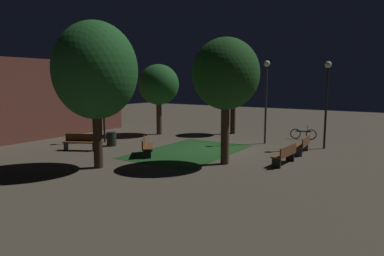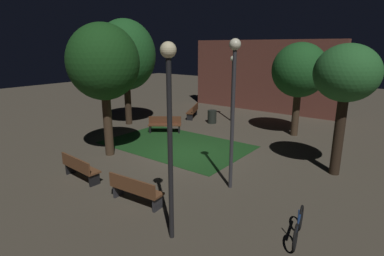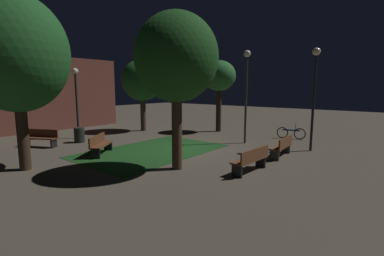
{
  "view_description": "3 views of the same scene",
  "coord_description": "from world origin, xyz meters",
  "px_view_note": "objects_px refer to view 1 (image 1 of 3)",
  "views": [
    {
      "loc": [
        -16.55,
        -9.27,
        3.71
      ],
      "look_at": [
        -0.69,
        0.93,
        1.18
      ],
      "focal_mm": 32.81,
      "sensor_mm": 36.0,
      "label": 1
    },
    {
      "loc": [
        7.95,
        -10.19,
        4.67
      ],
      "look_at": [
        -0.6,
        1.05,
        0.88
      ],
      "focal_mm": 28.76,
      "sensor_mm": 36.0,
      "label": 2
    },
    {
      "loc": [
        -10.24,
        -8.86,
        2.98
      ],
      "look_at": [
        0.24,
        -0.45,
        1.03
      ],
      "focal_mm": 26.23,
      "sensor_mm": 36.0,
      "label": 3
    }
  ],
  "objects_px": {
    "lamp_post_plaza_east": "(327,90)",
    "trash_bin": "(111,139)",
    "tree_back_right": "(226,75)",
    "tree_right_canopy": "(233,82)",
    "bench_path_side": "(146,146)",
    "bicycle": "(303,134)",
    "bench_front_left": "(303,144)",
    "bench_back_row": "(285,154)",
    "bench_lawn_edge": "(81,141)",
    "tree_left_canopy": "(95,71)",
    "lamp_post_path_center": "(266,88)",
    "tree_back_left": "(159,85)",
    "lamp_post_near_wall": "(103,96)"
  },
  "relations": [
    {
      "from": "tree_back_right",
      "to": "bench_lawn_edge",
      "type": "bearing_deg",
      "value": 99.93
    },
    {
      "from": "lamp_post_near_wall",
      "to": "trash_bin",
      "type": "relative_size",
      "value": 5.05
    },
    {
      "from": "lamp_post_path_center",
      "to": "lamp_post_plaza_east",
      "type": "bearing_deg",
      "value": -85.46
    },
    {
      "from": "tree_back_left",
      "to": "lamp_post_plaza_east",
      "type": "relative_size",
      "value": 1.02
    },
    {
      "from": "bench_front_left",
      "to": "lamp_post_plaza_east",
      "type": "xyz_separation_m",
      "value": [
        2.0,
        -0.61,
        2.73
      ]
    },
    {
      "from": "tree_right_canopy",
      "to": "lamp_post_path_center",
      "type": "bearing_deg",
      "value": -126.83
    },
    {
      "from": "tree_back_right",
      "to": "tree_back_left",
      "type": "xyz_separation_m",
      "value": [
        5.43,
        7.98,
        -0.56
      ]
    },
    {
      "from": "tree_back_left",
      "to": "lamp_post_near_wall",
      "type": "height_order",
      "value": "tree_back_left"
    },
    {
      "from": "bench_lawn_edge",
      "to": "lamp_post_plaza_east",
      "type": "relative_size",
      "value": 0.38
    },
    {
      "from": "tree_back_right",
      "to": "tree_left_canopy",
      "type": "height_order",
      "value": "tree_left_canopy"
    },
    {
      "from": "tree_back_right",
      "to": "lamp_post_near_wall",
      "type": "bearing_deg",
      "value": 83.06
    },
    {
      "from": "bench_front_left",
      "to": "bench_back_row",
      "type": "bearing_deg",
      "value": -180.0
    },
    {
      "from": "tree_right_canopy",
      "to": "bicycle",
      "type": "relative_size",
      "value": 2.96
    },
    {
      "from": "bench_lawn_edge",
      "to": "bicycle",
      "type": "bearing_deg",
      "value": -41.98
    },
    {
      "from": "bench_back_row",
      "to": "bench_lawn_edge",
      "type": "height_order",
      "value": "same"
    },
    {
      "from": "tree_back_left",
      "to": "bicycle",
      "type": "height_order",
      "value": "tree_back_left"
    },
    {
      "from": "bench_path_side",
      "to": "tree_back_right",
      "type": "relative_size",
      "value": 0.31
    },
    {
      "from": "bench_back_row",
      "to": "trash_bin",
      "type": "height_order",
      "value": "bench_back_row"
    },
    {
      "from": "bicycle",
      "to": "lamp_post_path_center",
      "type": "bearing_deg",
      "value": 151.89
    },
    {
      "from": "tree_back_right",
      "to": "bicycle",
      "type": "height_order",
      "value": "tree_back_right"
    },
    {
      "from": "trash_bin",
      "to": "bench_lawn_edge",
      "type": "bearing_deg",
      "value": 165.65
    },
    {
      "from": "tree_back_right",
      "to": "lamp_post_path_center",
      "type": "distance_m",
      "value": 5.97
    },
    {
      "from": "bench_back_row",
      "to": "tree_back_left",
      "type": "xyz_separation_m",
      "value": [
        4.12,
        10.33,
        2.95
      ]
    },
    {
      "from": "bench_path_side",
      "to": "lamp_post_near_wall",
      "type": "distance_m",
      "value": 5.39
    },
    {
      "from": "bench_path_side",
      "to": "tree_left_canopy",
      "type": "relative_size",
      "value": 0.28
    },
    {
      "from": "trash_bin",
      "to": "bicycle",
      "type": "height_order",
      "value": "bicycle"
    },
    {
      "from": "lamp_post_path_center",
      "to": "bicycle",
      "type": "xyz_separation_m",
      "value": [
        2.81,
        -1.5,
        -2.95
      ]
    },
    {
      "from": "bench_lawn_edge",
      "to": "bench_back_row",
      "type": "bearing_deg",
      "value": -75.32
    },
    {
      "from": "bench_lawn_edge",
      "to": "bench_front_left",
      "type": "bearing_deg",
      "value": -61.61
    },
    {
      "from": "bench_back_row",
      "to": "bench_front_left",
      "type": "relative_size",
      "value": 1.0
    },
    {
      "from": "tree_back_left",
      "to": "tree_left_canopy",
      "type": "bearing_deg",
      "value": -157.49
    },
    {
      "from": "bench_front_left",
      "to": "tree_back_right",
      "type": "bearing_deg",
      "value": 150.76
    },
    {
      "from": "trash_bin",
      "to": "bench_back_row",
      "type": "bearing_deg",
      "value": -84.83
    },
    {
      "from": "tree_back_left",
      "to": "lamp_post_plaza_east",
      "type": "height_order",
      "value": "tree_back_left"
    },
    {
      "from": "bench_front_left",
      "to": "trash_bin",
      "type": "distance_m",
      "value": 10.57
    },
    {
      "from": "bench_back_row",
      "to": "lamp_post_near_wall",
      "type": "height_order",
      "value": "lamp_post_near_wall"
    },
    {
      "from": "tree_right_canopy",
      "to": "lamp_post_plaza_east",
      "type": "bearing_deg",
      "value": -108.63
    },
    {
      "from": "bench_back_row",
      "to": "tree_back_left",
      "type": "height_order",
      "value": "tree_back_left"
    },
    {
      "from": "bench_front_left",
      "to": "lamp_post_path_center",
      "type": "xyz_separation_m",
      "value": [
        1.73,
        2.73,
        2.81
      ]
    },
    {
      "from": "bench_path_side",
      "to": "bicycle",
      "type": "bearing_deg",
      "value": -29.85
    },
    {
      "from": "bicycle",
      "to": "tree_back_right",
      "type": "bearing_deg",
      "value": 172.69
    },
    {
      "from": "tree_left_canopy",
      "to": "lamp_post_path_center",
      "type": "height_order",
      "value": "tree_left_canopy"
    },
    {
      "from": "lamp_post_path_center",
      "to": "bench_front_left",
      "type": "bearing_deg",
      "value": -122.46
    },
    {
      "from": "bench_back_row",
      "to": "bench_front_left",
      "type": "distance_m",
      "value": 2.88
    },
    {
      "from": "bench_back_row",
      "to": "tree_right_canopy",
      "type": "distance_m",
      "value": 9.92
    },
    {
      "from": "lamp_post_plaza_east",
      "to": "trash_bin",
      "type": "distance_m",
      "value": 12.3
    },
    {
      "from": "tree_back_right",
      "to": "tree_right_canopy",
      "type": "xyz_separation_m",
      "value": [
        8.45,
        3.76,
        -0.32
      ]
    },
    {
      "from": "bench_path_side",
      "to": "lamp_post_near_wall",
      "type": "bearing_deg",
      "value": 71.36
    },
    {
      "from": "bicycle",
      "to": "trash_bin",
      "type": "bearing_deg",
      "value": 133.87
    },
    {
      "from": "lamp_post_plaza_east",
      "to": "tree_back_left",
      "type": "bearing_deg",
      "value": 93.96
    }
  ]
}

